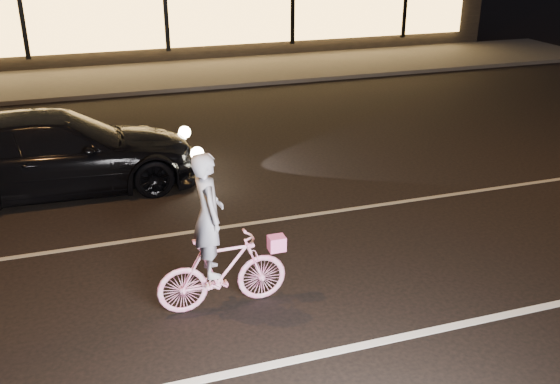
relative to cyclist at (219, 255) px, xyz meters
name	(u,v)px	position (x,y,z in m)	size (l,w,h in m)	color
ground	(339,277)	(1.71, 0.18, -0.75)	(90.00, 90.00, 0.00)	black
lane_stripe_near	(389,340)	(1.71, -1.32, -0.74)	(60.00, 0.12, 0.01)	silver
lane_stripe_far	(291,218)	(1.71, 2.18, -0.74)	(60.00, 0.10, 0.01)	gray
sidewalk	(178,75)	(1.71, 13.18, -0.69)	(30.00, 4.00, 0.12)	#383533
cyclist	(219,255)	(0.00, 0.00, 0.00)	(1.66, 0.57, 2.10)	#FF3599
sedan	(59,152)	(-1.87, 4.64, -0.02)	(5.03, 2.06, 1.45)	black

